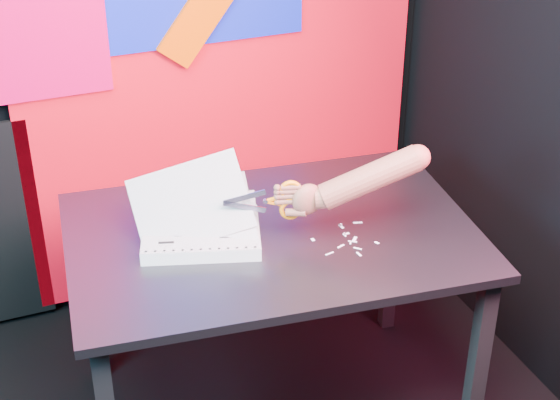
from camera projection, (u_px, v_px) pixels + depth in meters
name	position (u px, v px, depth m)	size (l,w,h in m)	color
room	(137.00, 177.00, 1.71)	(3.01, 3.01, 2.71)	black
backdrop	(67.00, 92.00, 3.10)	(2.88, 0.05, 2.08)	red
work_table	(272.00, 254.00, 2.71)	(1.35, 0.98, 0.75)	black
printout_stack	(201.00, 232.00, 2.61)	(0.42, 0.35, 0.27)	white
scissors	(285.00, 200.00, 2.56)	(0.23, 0.08, 0.13)	#9CA1C1
hand_forearm	(360.00, 181.00, 2.55)	(0.44, 0.17, 0.22)	brown
paper_clippings	(348.00, 238.00, 2.63)	(0.19, 0.19, 0.00)	white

